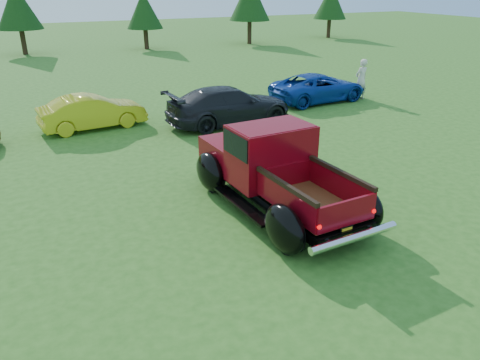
# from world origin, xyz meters

# --- Properties ---
(ground) EXTENTS (120.00, 120.00, 0.00)m
(ground) POSITION_xyz_m (0.00, 0.00, 0.00)
(ground) COLOR #2D5C1A
(ground) RESTS_ON ground
(tree_mid_left) EXTENTS (3.20, 3.20, 5.00)m
(tree_mid_left) POSITION_xyz_m (-3.00, 31.00, 3.38)
(tree_mid_left) COLOR #332114
(tree_mid_left) RESTS_ON ground
(tree_mid_right) EXTENTS (2.82, 2.82, 4.40)m
(tree_mid_right) POSITION_xyz_m (6.00, 30.00, 2.97)
(tree_mid_right) COLOR #332114
(tree_mid_right) RESTS_ON ground
(tree_far_east) EXTENTS (3.07, 3.07, 4.80)m
(tree_far_east) POSITION_xyz_m (24.00, 30.50, 3.25)
(tree_far_east) COLOR #332114
(tree_far_east) RESTS_ON ground
(pickup_truck) EXTENTS (2.83, 5.52, 2.00)m
(pickup_truck) POSITION_xyz_m (1.41, 0.87, 0.95)
(pickup_truck) COLOR black
(pickup_truck) RESTS_ON ground
(show_car_yellow) EXTENTS (3.95, 1.75, 1.26)m
(show_car_yellow) POSITION_xyz_m (-1.50, 9.28, 0.63)
(show_car_yellow) COLOR gold
(show_car_yellow) RESTS_ON ground
(show_car_grey) EXTENTS (5.03, 2.30, 1.43)m
(show_car_grey) POSITION_xyz_m (3.37, 7.71, 0.71)
(show_car_grey) COLOR black
(show_car_grey) RESTS_ON ground
(show_car_blue) EXTENTS (4.69, 2.46, 1.26)m
(show_car_blue) POSITION_xyz_m (8.53, 9.30, 0.63)
(show_car_blue) COLOR #0D3498
(show_car_blue) RESTS_ON ground
(spectator) EXTENTS (0.74, 0.55, 1.85)m
(spectator) POSITION_xyz_m (10.49, 8.76, 0.92)
(spectator) COLOR beige
(spectator) RESTS_ON ground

